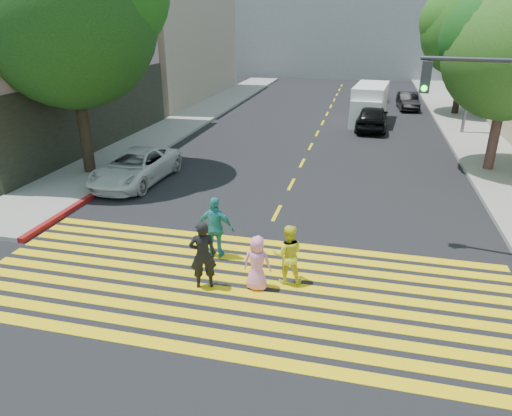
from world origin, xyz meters
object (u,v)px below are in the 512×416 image
at_px(silver_car, 376,91).
at_px(white_van, 369,105).
at_px(white_sedan, 136,167).
at_px(pedestrian_woman, 288,254).
at_px(dark_car_parked, 408,101).
at_px(tree_right_far, 471,25).
at_px(pedestrian_extra, 216,228).
at_px(dark_car_near, 372,117).
at_px(pedestrian_child, 257,263).
at_px(pedestrian_man, 203,255).
at_px(tree_left, 70,8).

relative_size(silver_car, white_van, 0.84).
relative_size(white_sedan, white_van, 0.92).
xyz_separation_m(pedestrian_woman, dark_car_parked, (4.39, 25.39, -0.18)).
height_order(tree_right_far, pedestrian_extra, tree_right_far).
bearing_deg(white_van, dark_car_near, -78.27).
relative_size(tree_right_far, pedestrian_woman, 5.49).
xyz_separation_m(pedestrian_woman, silver_car, (2.15, 29.88, -0.16)).
height_order(pedestrian_child, pedestrian_extra, pedestrian_extra).
bearing_deg(tree_right_far, pedestrian_woman, -107.45).
relative_size(pedestrian_man, white_sedan, 0.38).
relative_size(pedestrian_extra, dark_car_parked, 0.48).
height_order(dark_car_near, silver_car, dark_car_near).
relative_size(tree_left, pedestrian_child, 6.88).
bearing_deg(white_sedan, pedestrian_child, -42.11).
xyz_separation_m(pedestrian_woman, white_van, (1.67, 19.95, 0.33)).
bearing_deg(pedestrian_man, tree_left, -65.73).
height_order(pedestrian_woman, silver_car, pedestrian_woman).
xyz_separation_m(tree_left, pedestrian_child, (8.88, -7.03, -5.77)).
bearing_deg(pedestrian_child, pedestrian_woman, -144.47).
bearing_deg(white_sedan, pedestrian_man, -49.31).
xyz_separation_m(dark_car_near, dark_car_parked, (2.50, 7.40, -0.15)).
relative_size(tree_right_far, silver_car, 1.99).
distance_m(tree_left, pedestrian_child, 12.71).
height_order(pedestrian_extra, dark_car_parked, pedestrian_extra).
bearing_deg(pedestrian_woman, dark_car_parked, -110.45).
distance_m(pedestrian_extra, dark_car_parked, 25.39).
distance_m(pedestrian_woman, pedestrian_extra, 2.30).
bearing_deg(pedestrian_extra, white_sedan, -43.20).
bearing_deg(pedestrian_child, dark_car_parked, -100.21).
bearing_deg(tree_right_far, pedestrian_child, -108.56).
distance_m(pedestrian_woman, silver_car, 29.96).
xyz_separation_m(white_sedan, dark_car_parked, (11.61, 19.36, -0.05)).
relative_size(pedestrian_man, dark_car_near, 0.40).
relative_size(pedestrian_woman, pedestrian_child, 1.11).
xyz_separation_m(pedestrian_man, dark_car_near, (3.84, 18.68, -0.13)).
relative_size(tree_left, white_sedan, 2.06).
bearing_deg(white_van, silver_car, 92.71).
relative_size(white_sedan, silver_car, 1.09).
height_order(pedestrian_woman, white_sedan, pedestrian_woman).
bearing_deg(tree_right_far, silver_car, 131.69).
xyz_separation_m(tree_right_far, pedestrian_man, (-9.45, -24.56, -4.87)).
height_order(tree_left, pedestrian_man, tree_left).
height_order(pedestrian_man, silver_car, pedestrian_man).
distance_m(pedestrian_man, pedestrian_extra, 1.55).
height_order(tree_left, pedestrian_child, tree_left).
bearing_deg(pedestrian_man, tree_right_far, -133.05).
bearing_deg(pedestrian_woman, white_van, -105.44).
distance_m(pedestrian_extra, white_van, 19.47).
bearing_deg(dark_car_parked, tree_left, -130.42).
distance_m(pedestrian_man, pedestrian_woman, 2.07).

